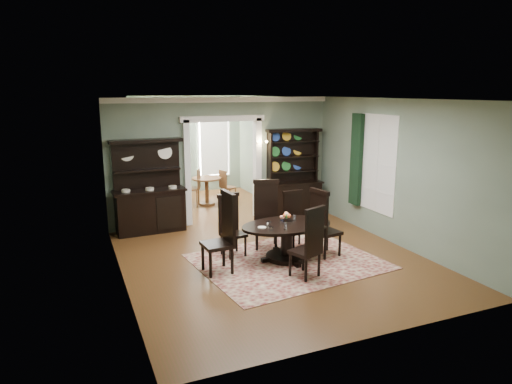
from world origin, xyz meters
TOP-DOWN VIEW (x-y plane):
  - room at (0.00, 0.04)m, footprint 5.51×6.01m
  - parlor at (0.00, 5.53)m, footprint 3.51×3.50m
  - doorway_trim at (0.00, 3.00)m, footprint 2.08×0.25m
  - right_window at (2.69, 0.93)m, footprint 0.15×1.47m
  - wall_sconce at (0.95, 2.85)m, footprint 0.27×0.21m
  - rug at (0.21, -0.16)m, footprint 3.54×2.99m
  - dining_table at (0.25, -0.02)m, footprint 1.79×1.66m
  - centerpiece at (0.27, 0.05)m, footprint 1.21×0.78m
  - chair_far_left at (-0.64, 0.64)m, footprint 0.52×0.50m
  - chair_far_mid at (0.19, 0.84)m, footprint 0.65×0.64m
  - chair_far_right at (0.70, 0.55)m, footprint 0.46×0.43m
  - chair_end_left at (-1.05, -0.13)m, footprint 0.53×0.56m
  - chair_end_right at (0.94, -0.15)m, footprint 0.54×0.57m
  - chair_near at (0.20, -0.99)m, footprint 0.60×0.59m
  - sideboard at (-1.84, 2.75)m, footprint 1.62×0.63m
  - welsh_dresser at (1.81, 2.76)m, footprint 1.46×0.64m
  - parlor_table at (0.07, 4.67)m, footprint 0.84×0.84m
  - parlor_chair_left at (-0.29, 4.62)m, footprint 0.50×0.49m
  - parlor_chair_right at (0.61, 4.55)m, footprint 0.44×0.43m

SIDE VIEW (x-z plane):
  - rug at x=0.21m, z-range 0.00..0.01m
  - dining_table at x=0.25m, z-range 0.14..0.84m
  - parlor_table at x=0.07m, z-range 0.12..0.89m
  - parlor_chair_right at x=0.61m, z-range 0.03..1.00m
  - parlor_chair_left at x=-0.29m, z-range 0.04..1.09m
  - chair_far_right at x=0.70m, z-range 0.03..1.21m
  - chair_far_left at x=-0.64m, z-range 0.03..1.24m
  - chair_near at x=0.20m, z-range 0.03..1.30m
  - chair_end_right at x=0.94m, z-range 0.03..1.37m
  - chair_far_mid at x=0.19m, z-range 0.04..1.42m
  - sideboard at x=-1.84m, z-range -0.32..1.79m
  - centerpiece at x=0.27m, z-range 0.66..0.86m
  - chair_end_left at x=-1.05m, z-range 0.04..1.48m
  - welsh_dresser at x=1.81m, z-range -0.31..1.91m
  - parlor at x=0.00m, z-range 0.01..3.02m
  - room at x=0.00m, z-range 0.07..3.08m
  - right_window at x=2.69m, z-range 0.54..2.66m
  - doorway_trim at x=0.00m, z-range 0.33..2.90m
  - wall_sconce at x=0.95m, z-range 1.79..1.99m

